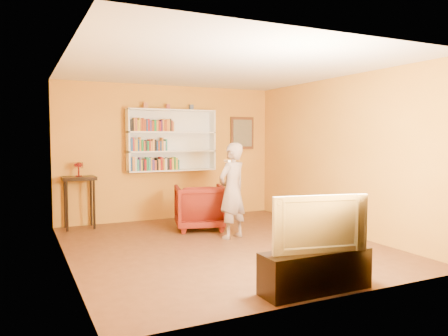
{
  "coord_description": "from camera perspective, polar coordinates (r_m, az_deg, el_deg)",
  "views": [
    {
      "loc": [
        -2.83,
        -5.97,
        1.65
      ],
      "look_at": [
        0.39,
        0.75,
        1.13
      ],
      "focal_mm": 35.0,
      "sensor_mm": 36.0,
      "label": 1
    }
  ],
  "objects": [
    {
      "name": "ornament_left",
      "position": [
        8.66,
        -10.25,
        8.02
      ],
      "size": [
        0.08,
        0.08,
        0.11
      ],
      "primitive_type": "cube",
      "color": "#A05B2D",
      "rests_on": "bookshelf"
    },
    {
      "name": "ornament_centre",
      "position": [
        8.79,
        -7.35,
        7.94
      ],
      "size": [
        0.07,
        0.07,
        0.1
      ],
      "primitive_type": "cube",
      "color": "#9D4134",
      "rests_on": "bookshelf"
    },
    {
      "name": "books_row_middle",
      "position": [
        8.6,
        -9.97,
        2.94
      ],
      "size": [
        0.72,
        0.19,
        0.27
      ],
      "color": "navy",
      "rests_on": "bookshelf"
    },
    {
      "name": "person",
      "position": [
        7.14,
        1.07,
        -2.99
      ],
      "size": [
        0.67,
        0.57,
        1.57
      ],
      "primitive_type": "imported",
      "rotation": [
        0.0,
        0.0,
        3.53
      ],
      "color": "#7E695C",
      "rests_on": "ground"
    },
    {
      "name": "room_shell",
      "position": [
        6.64,
        -0.24,
        -1.52
      ],
      "size": [
        5.3,
        5.8,
        2.88
      ],
      "color": "#4F2E19",
      "rests_on": "ground"
    },
    {
      "name": "framed_painting",
      "position": [
        9.55,
        2.39,
        4.57
      ],
      "size": [
        0.55,
        0.05,
        0.7
      ],
      "color": "#4F2B16",
      "rests_on": "room_shell"
    },
    {
      "name": "ornament_right",
      "position": [
        8.96,
        -4.31,
        7.91
      ],
      "size": [
        0.08,
        0.08,
        0.11
      ],
      "primitive_type": "cube",
      "color": "#485778",
      "rests_on": "bookshelf"
    },
    {
      "name": "books_row_upper",
      "position": [
        8.62,
        -9.44,
        5.5
      ],
      "size": [
        0.87,
        0.19,
        0.26
      ],
      "color": "black",
      "rests_on": "bookshelf"
    },
    {
      "name": "game_remote",
      "position": [
        6.64,
        0.43,
        0.92
      ],
      "size": [
        0.04,
        0.15,
        0.04
      ],
      "primitive_type": "cube",
      "color": "white",
      "rests_on": "person"
    },
    {
      "name": "console_table",
      "position": [
        8.33,
        -18.41,
        -2.18
      ],
      "size": [
        0.58,
        0.44,
        0.95
      ],
      "color": "black",
      "rests_on": "ground"
    },
    {
      "name": "tv_cabinet",
      "position": [
        4.92,
        11.85,
        -13.0
      ],
      "size": [
        1.25,
        0.38,
        0.45
      ],
      "primitive_type": "cube",
      "color": "black",
      "rests_on": "ground"
    },
    {
      "name": "ruby_lustre",
      "position": [
        8.3,
        -18.47,
        0.23
      ],
      "size": [
        0.16,
        0.16,
        0.26
      ],
      "color": "maroon",
      "rests_on": "console_table"
    },
    {
      "name": "bookshelf",
      "position": [
        8.85,
        -6.96,
        3.58
      ],
      "size": [
        1.8,
        0.29,
        1.23
      ],
      "color": "white",
      "rests_on": "room_shell"
    },
    {
      "name": "books_row_lower",
      "position": [
        8.65,
        -9.01,
        0.49
      ],
      "size": [
        0.97,
        0.18,
        0.27
      ],
      "color": "navy",
      "rests_on": "bookshelf"
    },
    {
      "name": "armchair",
      "position": [
        7.92,
        -3.16,
        -5.11
      ],
      "size": [
        1.06,
        1.08,
        0.8
      ],
      "primitive_type": "imported",
      "rotation": [
        0.0,
        0.0,
        2.88
      ],
      "color": "#4F0905",
      "rests_on": "ground"
    },
    {
      "name": "television",
      "position": [
        4.79,
        11.94,
        -6.96
      ],
      "size": [
        1.06,
        0.35,
        0.61
      ],
      "primitive_type": "imported",
      "rotation": [
        0.0,
        0.0,
        -0.2
      ],
      "color": "black",
      "rests_on": "tv_cabinet"
    }
  ]
}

